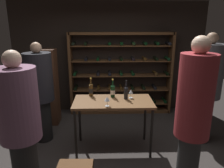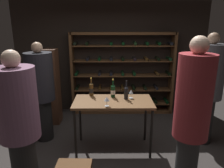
{
  "view_description": "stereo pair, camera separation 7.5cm",
  "coord_description": "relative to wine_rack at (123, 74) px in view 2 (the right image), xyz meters",
  "views": [
    {
      "loc": [
        -0.08,
        -3.08,
        2.18
      ],
      "look_at": [
        0.02,
        0.29,
        1.22
      ],
      "focal_mm": 33.73,
      "sensor_mm": 36.0,
      "label": 1
    },
    {
      "loc": [
        -0.01,
        -3.09,
        2.18
      ],
      "look_at": [
        0.02,
        0.29,
        1.22
      ],
      "focal_mm": 33.73,
      "sensor_mm": 36.0,
      "label": 2
    }
  ],
  "objects": [
    {
      "name": "ground_plane",
      "position": [
        -0.3,
        -1.98,
        -1.0
      ],
      "size": [
        10.37,
        10.37,
        0.0
      ],
      "primitive_type": "plane",
      "color": "#383330"
    },
    {
      "name": "back_wall",
      "position": [
        -0.3,
        0.21,
        0.36
      ],
      "size": [
        4.73,
        0.1,
        2.73
      ],
      "primitive_type": "cube",
      "color": "black",
      "rests_on": "ground"
    },
    {
      "name": "wine_rack",
      "position": [
        0.0,
        0.0,
        0.0
      ],
      "size": [
        2.51,
        0.32,
        2.01
      ],
      "color": "brown",
      "rests_on": "ground"
    },
    {
      "name": "tasting_table",
      "position": [
        -0.26,
        -1.69,
        -0.17
      ],
      "size": [
        1.35,
        0.68,
        0.92
      ],
      "color": "brown",
      "rests_on": "ground"
    },
    {
      "name": "person_host_in_suit",
      "position": [
        0.63,
        -2.83,
        0.16
      ],
      "size": [
        0.4,
        0.4,
        2.07
      ],
      "rotation": [
        0.0,
        0.0,
        2.28
      ],
      "color": "#2F2F2F",
      "rests_on": "ground"
    },
    {
      "name": "person_bystander_dark_jacket",
      "position": [
        -1.43,
        -2.7,
        0.05
      ],
      "size": [
        0.49,
        0.49,
        1.91
      ],
      "rotation": [
        0.0,
        0.0,
        1.27
      ],
      "color": "black",
      "rests_on": "ground"
    },
    {
      "name": "person_bystander_red_print",
      "position": [
        -1.6,
        -1.32,
        0.04
      ],
      "size": [
        0.5,
        0.5,
        1.88
      ],
      "rotation": [
        0.0,
        0.0,
        -2.42
      ],
      "color": "black",
      "rests_on": "ground"
    },
    {
      "name": "person_guest_plum_blouse",
      "position": [
        1.45,
        -1.44,
        0.13
      ],
      "size": [
        0.51,
        0.51,
        2.05
      ],
      "rotation": [
        0.0,
        0.0,
        -2.13
      ],
      "color": "#272727",
      "rests_on": "ground"
    },
    {
      "name": "display_cabinet",
      "position": [
        -1.67,
        -0.58,
        -0.16
      ],
      "size": [
        0.44,
        0.36,
        1.68
      ],
      "primitive_type": "cube",
      "color": "#4C2D1E",
      "rests_on": "ground"
    },
    {
      "name": "wine_bottle_black_capsule",
      "position": [
        -0.26,
        -1.5,
        0.04
      ],
      "size": [
        0.08,
        0.08,
        0.33
      ],
      "color": "black",
      "rests_on": "tasting_table"
    },
    {
      "name": "wine_bottle_red_label",
      "position": [
        -0.03,
        -1.6,
        0.04
      ],
      "size": [
        0.07,
        0.07,
        0.33
      ],
      "color": "black",
      "rests_on": "tasting_table"
    },
    {
      "name": "wine_bottle_amber_reserve",
      "position": [
        -0.65,
        -1.42,
        0.05
      ],
      "size": [
        0.08,
        0.08,
        0.34
      ],
      "color": "#4C3314",
      "rests_on": "tasting_table"
    },
    {
      "name": "wine_glass_stemmed_center",
      "position": [
        -0.37,
        -1.93,
        0.04
      ],
      "size": [
        0.09,
        0.09,
        0.16
      ],
      "color": "silver",
      "rests_on": "tasting_table"
    },
    {
      "name": "wine_glass_stemmed_left",
      "position": [
        0.06,
        -1.56,
        0.04
      ],
      "size": [
        0.07,
        0.07,
        0.15
      ],
      "color": "silver",
      "rests_on": "tasting_table"
    }
  ]
}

